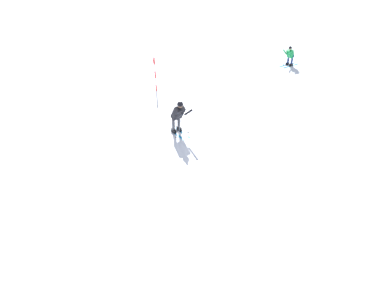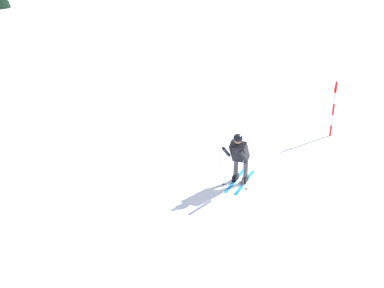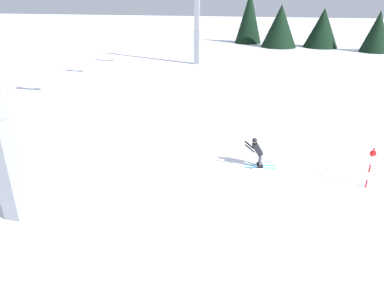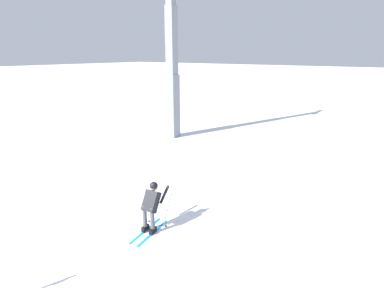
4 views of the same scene
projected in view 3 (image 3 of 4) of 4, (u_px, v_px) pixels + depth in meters
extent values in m
plane|color=white|center=(274.00, 175.00, 16.70)|extent=(260.00, 260.00, 0.00)
cube|color=#198CCC|center=(260.00, 168.00, 17.44)|extent=(0.32, 1.57, 0.01)
cube|color=black|center=(260.00, 166.00, 17.40)|extent=(0.15, 0.29, 0.16)
cylinder|color=#4C4C51|center=(261.00, 158.00, 17.23)|extent=(0.13, 0.13, 0.70)
cube|color=#198CCC|center=(259.00, 165.00, 17.69)|extent=(0.32, 1.57, 0.01)
cube|color=black|center=(259.00, 164.00, 17.66)|extent=(0.15, 0.29, 0.16)
cylinder|color=#4C4C51|center=(260.00, 156.00, 17.49)|extent=(0.13, 0.13, 0.70)
cube|color=black|center=(258.00, 149.00, 17.20)|extent=(0.50, 0.62, 0.68)
sphere|color=#997051|center=(255.00, 141.00, 17.05)|extent=(0.23, 0.23, 0.23)
sphere|color=black|center=(255.00, 140.00, 17.03)|extent=(0.25, 0.25, 0.25)
cylinder|color=black|center=(250.00, 149.00, 16.97)|extent=(0.16, 0.52, 0.45)
cylinder|color=gray|center=(248.00, 160.00, 17.18)|extent=(0.21, 0.46, 1.20)
cylinder|color=black|center=(251.00, 168.00, 17.28)|extent=(0.07, 0.07, 0.01)
cylinder|color=black|center=(249.00, 145.00, 17.39)|extent=(0.16, 0.52, 0.45)
cylinder|color=gray|center=(247.00, 156.00, 17.68)|extent=(0.07, 0.49, 1.20)
cylinder|color=black|center=(250.00, 163.00, 17.87)|extent=(0.07, 0.07, 0.01)
cube|color=gray|center=(7.00, 171.00, 12.87)|extent=(0.66, 0.66, 3.98)
cube|color=gray|center=(197.00, 48.00, 42.79)|extent=(0.66, 0.66, 3.98)
cube|color=gray|center=(197.00, 13.00, 41.22)|extent=(0.55, 0.55, 3.98)
cylinder|color=red|center=(366.00, 183.00, 15.61)|extent=(0.07, 0.07, 0.38)
cylinder|color=white|center=(368.00, 176.00, 15.45)|extent=(0.07, 0.07, 0.38)
cylinder|color=red|center=(370.00, 168.00, 15.30)|extent=(0.07, 0.07, 0.38)
cylinder|color=white|center=(372.00, 160.00, 15.15)|extent=(0.07, 0.07, 0.38)
cylinder|color=red|center=(373.00, 152.00, 15.00)|extent=(0.07, 0.07, 0.38)
cylinder|color=red|center=(373.00, 153.00, 15.04)|extent=(0.02, 0.28, 0.28)
cone|color=black|center=(377.00, 32.00, 51.40)|extent=(4.16, 4.16, 5.91)
cone|color=black|center=(322.00, 28.00, 56.08)|extent=(5.46, 5.46, 6.04)
cone|color=black|center=(280.00, 26.00, 56.24)|extent=(5.67, 5.67, 6.60)
cone|color=black|center=(249.00, 17.00, 60.86)|extent=(4.63, 4.63, 8.66)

